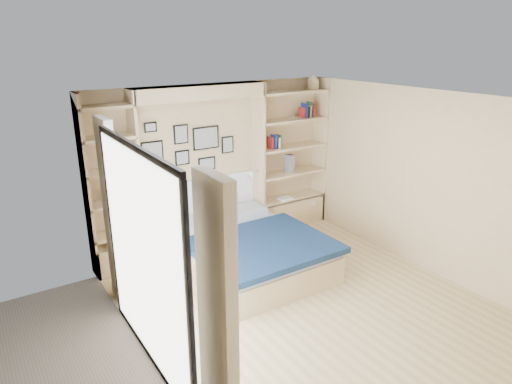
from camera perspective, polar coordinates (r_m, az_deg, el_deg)
ground at (r=5.89m, az=5.87°, el=-13.47°), size 4.50×4.50×0.00m
room_shell at (r=6.38m, az=-5.10°, el=-0.08°), size 4.50×4.50×4.50m
bed at (r=6.51m, az=-1.00°, el=-7.20°), size 1.79×2.22×1.07m
photo_gallery at (r=6.82m, az=-8.52°, el=5.63°), size 1.48×0.02×0.82m
reading_lamps at (r=6.82m, az=-6.37°, el=1.33°), size 1.92×0.12×0.15m
shelf_decor at (r=7.44m, az=3.03°, el=7.60°), size 3.57×0.23×2.03m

